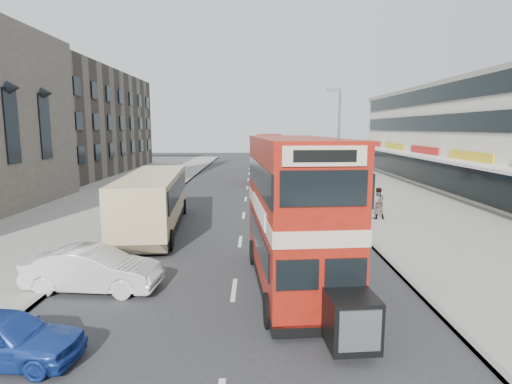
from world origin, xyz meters
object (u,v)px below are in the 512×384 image
(street_lamp, at_px, (338,137))
(cyclist, at_px, (306,192))
(bus_second, at_px, (270,158))
(pedestrian_far, at_px, (338,170))
(car_right_b, at_px, (306,191))
(car_right_c, at_px, (301,175))
(car_left_front, at_px, (93,269))
(pedestrian_near, at_px, (377,203))
(car_right_a, at_px, (322,202))
(car_left_near, at_px, (3,337))
(bus_main, at_px, (295,213))
(coach, at_px, (153,199))

(street_lamp, bearing_deg, cyclist, 164.71)
(bus_second, bearing_deg, cyclist, 104.73)
(street_lamp, distance_m, pedestrian_far, 13.70)
(car_right_b, distance_m, car_right_c, 11.14)
(cyclist, bearing_deg, car_left_front, -120.99)
(bus_second, relative_size, pedestrian_near, 4.60)
(car_left_front, distance_m, car_right_a, 16.21)
(pedestrian_far, bearing_deg, car_left_near, -98.97)
(car_right_c, distance_m, cyclist, 11.98)
(pedestrian_near, bearing_deg, pedestrian_far, -96.77)
(car_left_front, distance_m, cyclist, 18.92)
(street_lamp, height_order, car_left_near, street_lamp)
(bus_main, distance_m, pedestrian_near, 11.77)
(car_left_front, distance_m, car_right_c, 30.24)
(bus_second, xyz_separation_m, car_right_a, (2.90, -14.79, -1.79))
(street_lamp, xyz_separation_m, car_left_near, (-11.64, -20.33, -4.16))
(car_right_c, xyz_separation_m, pedestrian_far, (3.87, 0.41, 0.47))
(car_right_a, xyz_separation_m, car_right_b, (-0.50, 4.46, 0.03))
(bus_main, height_order, coach, bus_main)
(bus_second, distance_m, cyclist, 11.52)
(street_lamp, bearing_deg, coach, -146.03)
(coach, height_order, cyclist, coach)
(car_right_b, distance_m, pedestrian_far, 12.44)
(bus_second, xyz_separation_m, coach, (-6.87, -19.30, -0.80))
(bus_main, xyz_separation_m, car_left_near, (-7.15, -4.61, -1.97))
(car_left_front, xyz_separation_m, cyclist, (9.15, 16.57, 0.03))
(bus_main, bearing_deg, car_right_a, -108.25)
(bus_second, xyz_separation_m, cyclist, (2.29, -11.16, -1.68))
(street_lamp, distance_m, bus_second, 12.73)
(pedestrian_far, bearing_deg, cyclist, -96.87)
(bus_main, bearing_deg, street_lamp, -110.74)
(street_lamp, height_order, cyclist, street_lamp)
(street_lamp, relative_size, car_right_b, 1.64)
(bus_main, height_order, bus_second, bus_main)
(coach, xyz_separation_m, car_right_b, (9.27, 8.97, -0.95))
(pedestrian_far, bearing_deg, car_right_a, -90.31)
(coach, xyz_separation_m, car_right_c, (10.10, 20.08, -0.98))
(car_left_front, bearing_deg, pedestrian_near, -45.14)
(pedestrian_near, bearing_deg, coach, 6.55)
(coach, relative_size, cyclist, 4.98)
(car_right_a, bearing_deg, car_left_front, -42.03)
(car_left_front, distance_m, car_right_b, 19.71)
(bus_main, height_order, car_left_front, bus_main)
(bus_second, bearing_deg, pedestrian_far, -167.38)
(car_left_front, bearing_deg, pedestrian_far, -20.59)
(street_lamp, distance_m, cyclist, 4.56)
(car_left_near, height_order, car_right_c, car_right_c)
(car_left_near, bearing_deg, pedestrian_far, -18.10)
(car_left_near, relative_size, car_left_front, 0.83)
(street_lamp, height_order, bus_main, street_lamp)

